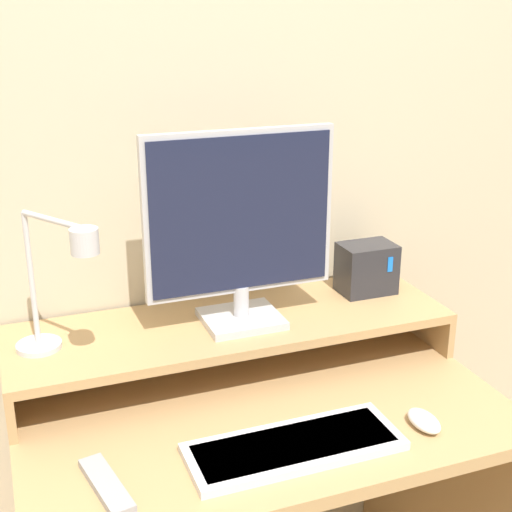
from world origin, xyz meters
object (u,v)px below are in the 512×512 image
object	(u,v)px
keyboard	(292,447)
monitor	(240,225)
desk_lamp	(58,283)
remote_control	(106,485)
mouse	(424,421)
router_dock	(366,268)

from	to	relation	value
keyboard	monitor	bearing A→B (deg)	86.38
desk_lamp	remote_control	distance (m)	0.41
monitor	remote_control	distance (m)	0.62
keyboard	mouse	distance (m)	0.29
monitor	mouse	distance (m)	0.57
monitor	mouse	size ratio (longest dim) A/B	4.84
desk_lamp	remote_control	bearing A→B (deg)	-85.02
monitor	router_dock	bearing A→B (deg)	9.62
monitor	router_dock	size ratio (longest dim) A/B	3.25
monitor	desk_lamp	distance (m)	0.42
monitor	desk_lamp	xyz separation A→B (m)	(-0.41, -0.05, -0.06)
monitor	mouse	xyz separation A→B (m)	(0.27, -0.38, -0.34)
router_dock	monitor	bearing A→B (deg)	-170.38
router_dock	remote_control	xyz separation A→B (m)	(-0.75, -0.41, -0.17)
desk_lamp	keyboard	xyz separation A→B (m)	(0.39, -0.31, -0.28)
router_dock	mouse	size ratio (longest dim) A/B	1.49
desk_lamp	router_dock	world-z (taller)	desk_lamp
router_dock	mouse	bearing A→B (deg)	-102.84
desk_lamp	keyboard	world-z (taller)	desk_lamp
keyboard	mouse	bearing A→B (deg)	-3.69
router_dock	keyboard	bearing A→B (deg)	-132.61
router_dock	keyboard	xyz separation A→B (m)	(-0.39, -0.42, -0.17)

